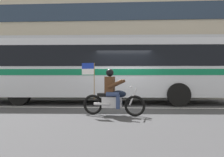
% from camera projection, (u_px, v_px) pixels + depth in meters
% --- Properties ---
extents(ground_plane, '(60.00, 60.00, 0.00)m').
position_uv_depth(ground_plane, '(124.00, 106.00, 9.27)').
color(ground_plane, '#3D3D3F').
extents(sidewalk_curb, '(28.00, 3.80, 0.15)m').
position_uv_depth(sidewalk_curb, '(124.00, 95.00, 14.36)').
color(sidewalk_curb, gray).
rests_on(sidewalk_curb, ground_plane).
extents(lane_center_stripe, '(26.60, 0.14, 0.01)m').
position_uv_depth(lane_center_stripe, '(124.00, 108.00, 8.67)').
color(lane_center_stripe, silver).
rests_on(lane_center_stripe, ground_plane).
extents(office_building_facade, '(28.00, 0.89, 9.35)m').
position_uv_depth(office_building_facade, '(123.00, 36.00, 16.64)').
color(office_building_facade, '#B2A893').
rests_on(office_building_facade, ground_plane).
extents(transit_bus, '(12.51, 2.92, 3.22)m').
position_uv_depth(transit_bus, '(104.00, 66.00, 10.51)').
color(transit_bus, silver).
rests_on(transit_bus, ground_plane).
extents(motorcycle_with_rider, '(2.16, 0.72, 1.78)m').
position_uv_depth(motorcycle_with_rider, '(113.00, 96.00, 6.89)').
color(motorcycle_with_rider, black).
rests_on(motorcycle_with_rider, ground_plane).
extents(fire_hydrant, '(0.22, 0.30, 0.75)m').
position_uv_depth(fire_hydrant, '(114.00, 89.00, 13.59)').
color(fire_hydrant, '#4C8C3F').
rests_on(fire_hydrant, sidewalk_curb).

